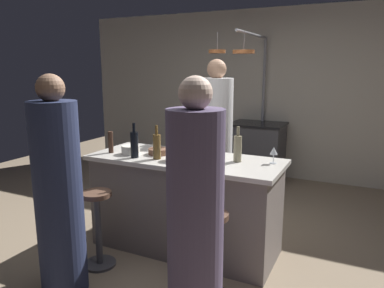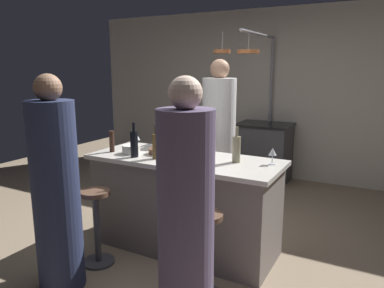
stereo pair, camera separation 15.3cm
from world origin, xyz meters
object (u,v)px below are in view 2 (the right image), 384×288
object	(u,v)px
wine_bottle_dark	(134,144)
wine_glass_near_left_guest	(196,150)
mixing_bowl_ceramic	(131,149)
stove_range	(263,152)
chef	(219,145)
wine_glass_near_right_guest	(273,152)
bar_stool_right	(205,252)
mixing_bowl_steel	(174,156)
guest_left	(56,193)
pepper_mill	(112,141)
wine_bottle_amber	(156,146)
mixing_bowl_wooden	(159,151)
bar_stool_left	(97,224)
wine_glass_by_chef	(137,138)
wine_bottle_white	(236,149)
wine_bottle_rose	(175,138)
guest_right	(186,223)

from	to	relation	value
wine_bottle_dark	wine_glass_near_left_guest	size ratio (longest dim) A/B	2.21
mixing_bowl_ceramic	stove_range	bearing A→B (deg)	78.10
chef	wine_glass_near_right_guest	distance (m)	1.17
bar_stool_right	mixing_bowl_steel	xyz separation A→B (m)	(-0.56, 0.48, 0.57)
bar_stool_right	guest_left	world-z (taller)	guest_left
bar_stool_right	pepper_mill	distance (m)	1.50
pepper_mill	wine_bottle_dark	size ratio (longest dim) A/B	0.65
wine_bottle_dark	wine_bottle_amber	bearing A→B (deg)	11.72
stove_range	wine_bottle_dark	size ratio (longest dim) A/B	2.76
chef	stove_range	bearing A→B (deg)	87.41
stove_range	bar_stool_right	world-z (taller)	stove_range
stove_range	guest_left	distance (m)	3.53
wine_bottle_amber	mixing_bowl_wooden	world-z (taller)	wine_bottle_amber
wine_bottle_dark	wine_glass_near_left_guest	distance (m)	0.59
bar_stool_left	wine_glass_by_chef	bearing A→B (deg)	98.35
chef	wine_bottle_white	bearing A→B (deg)	-57.04
wine_bottle_dark	wine_bottle_white	bearing A→B (deg)	16.66
chef	wine_bottle_amber	distance (m)	1.10
chef	bar_stool_right	world-z (taller)	chef
wine_glass_near_right_guest	mixing_bowl_steel	distance (m)	0.87
mixing_bowl_ceramic	wine_bottle_rose	bearing A→B (deg)	44.76
bar_stool_right	wine_bottle_amber	world-z (taller)	wine_bottle_amber
stove_range	wine_bottle_amber	bearing A→B (deg)	-94.53
bar_stool_right	mixing_bowl_ceramic	xyz separation A→B (m)	(-1.06, 0.52, 0.57)
chef	wine_glass_by_chef	world-z (taller)	chef
chef	bar_stool_right	bearing A→B (deg)	-68.94
stove_range	pepper_mill	bearing A→B (deg)	-106.00
guest_right	bar_stool_left	distance (m)	1.25
wine_bottle_rose	wine_glass_near_right_guest	distance (m)	1.01
wine_glass_near_left_guest	chef	bearing A→B (deg)	102.97
guest_left	wine_glass_near_right_guest	distance (m)	1.78
stove_range	guest_left	size ratio (longest dim) A/B	0.53
wine_glass_near_left_guest	wine_glass_by_chef	size ratio (longest dim) A/B	1.00
wine_bottle_rose	wine_glass_near_right_guest	size ratio (longest dim) A/B	2.19
stove_range	wine_bottle_dark	xyz separation A→B (m)	(-0.42, -2.65, 0.58)
stove_range	wine_bottle_rose	xyz separation A→B (m)	(-0.22, -2.24, 0.58)
bar_stool_right	pepper_mill	world-z (taller)	pepper_mill
chef	wine_glass_near_left_guest	world-z (taller)	chef
pepper_mill	wine_bottle_amber	size ratio (longest dim) A/B	0.68
wine_bottle_amber	wine_bottle_white	bearing A→B (deg)	18.14
wine_bottle_dark	guest_right	bearing A→B (deg)	-39.06
bar_stool_right	wine_bottle_dark	size ratio (longest dim) A/B	2.11
bar_stool_right	wine_bottle_amber	bearing A→B (deg)	147.53
stove_range	chef	world-z (taller)	chef
bar_stool_left	wine_glass_near_left_guest	world-z (taller)	wine_glass_near_left_guest
bar_stool_right	wine_bottle_rose	size ratio (longest dim) A/B	2.12
stove_range	pepper_mill	xyz separation A→B (m)	(-0.74, -2.59, 0.56)
wine_bottle_dark	bar_stool_left	bearing A→B (deg)	-105.17
bar_stool_right	wine_glass_near_right_guest	size ratio (longest dim) A/B	4.66
mixing_bowl_steel	wine_bottle_white	bearing A→B (deg)	21.98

